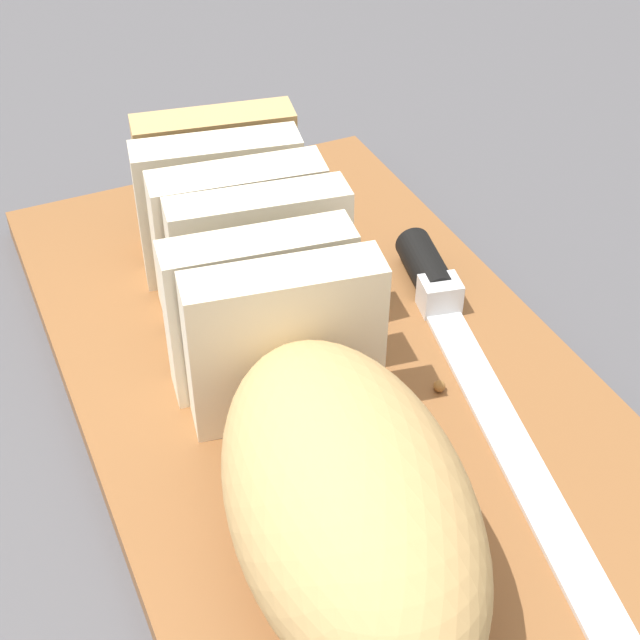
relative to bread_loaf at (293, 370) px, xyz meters
The scene contains 8 objects.
ground_plane 0.09m from the bread_loaf, 34.90° to the right, with size 3.00×3.00×0.00m, color #4C4C51.
cutting_board 0.08m from the bread_loaf, 34.90° to the right, with size 0.47×0.28×0.02m, color brown.
bread_loaf is the anchor object (origin of this frame).
bread_knife 0.13m from the bread_loaf, 67.27° to the right, with size 0.30×0.07×0.02m.
crumb_near_knife 0.10m from the bread_loaf, 88.93° to the right, with size 0.01×0.01×0.01m, color #996633.
crumb_near_loaf 0.12m from the bread_loaf, 40.09° to the right, with size 0.01×0.01×0.01m, color #996633.
crumb_stray_left 0.05m from the bread_loaf, 93.56° to the right, with size 0.00×0.00×0.00m, color #996633.
crumb_stray_right 0.12m from the bread_loaf, 47.65° to the right, with size 0.01×0.01×0.01m, color #996633.
Camera 1 is at (-0.37, 0.16, 0.38)m, focal length 52.40 mm.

